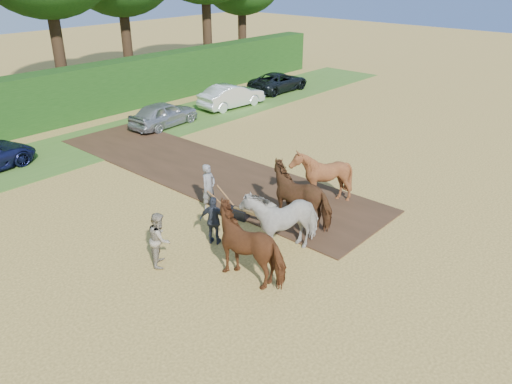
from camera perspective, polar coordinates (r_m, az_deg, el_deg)
name	(u,v)px	position (r m, az deg, el deg)	size (l,w,h in m)	color
ground	(313,236)	(17.22, 6.54, -5.02)	(120.00, 120.00, 0.00)	gold
earth_strip	(205,171)	(22.40, -5.84, 2.43)	(4.50, 17.00, 0.05)	#472D1C
grass_verge	(90,145)	(26.97, -18.46, 5.17)	(50.00, 5.00, 0.03)	#38601E
hedgerow	(42,101)	(30.43, -23.29, 9.53)	(46.00, 1.60, 3.00)	#14380F
spectator_near	(160,239)	(15.49, -10.94, -5.28)	(0.85, 0.66, 1.74)	tan
spectator_far	(214,221)	(16.36, -4.81, -3.28)	(0.99, 0.41, 1.68)	#262A33
plough_team	(290,205)	(16.83, 3.87, -1.48)	(7.24, 5.75, 2.17)	brown
parked_cars	(102,128)	(27.16, -17.20, 7.00)	(35.46, 3.20, 1.48)	#B5B7BC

